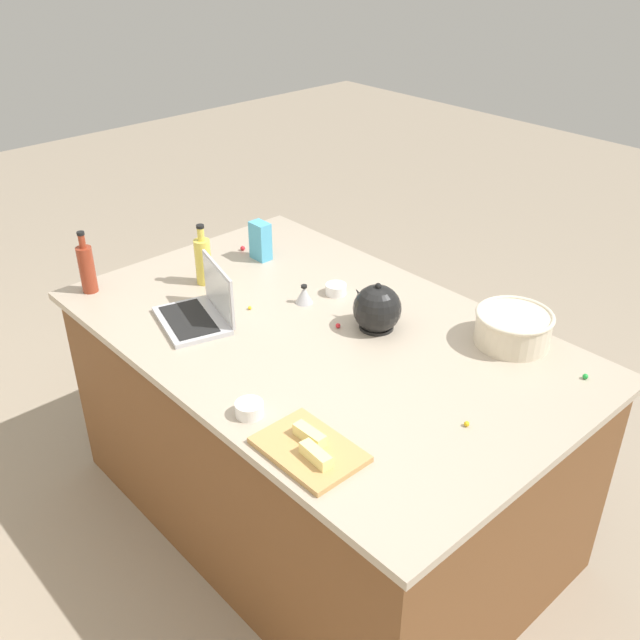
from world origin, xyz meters
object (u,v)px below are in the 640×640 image
Objects in this scene: ramekin_small at (249,409)px; cutting_board at (309,449)px; ramekin_medium at (336,289)px; mixing_bowl_large at (513,327)px; bottle_soy at (87,268)px; butter_stick_right at (316,455)px; kitchen_timer at (304,295)px; laptop at (200,310)px; kettle at (377,309)px; candy_bag at (260,241)px; butter_stick_left at (310,435)px; bottle_oil at (203,260)px.

cutting_board is at bearing -175.35° from ramekin_small.
ramekin_medium is at bearing -62.07° from ramekin_small.
bottle_soy reaches higher than mixing_bowl_large.
kitchen_timer is at bearing -39.34° from butter_stick_right.
laptop is at bearing 39.84° from mixing_bowl_large.
kettle is 0.76m from candy_bag.
butter_stick_left is 0.09m from butter_stick_right.
butter_stick_left is (-1.06, 0.36, -0.07)m from bottle_oil.
kettle is 0.78m from butter_stick_right.
ramekin_small is 1.12m from candy_bag.
butter_stick_right is 0.31m from ramekin_small.
laptop reaches higher than mixing_bowl_large.
bottle_soy is 1.00m from ramekin_medium.
bottle_oil is 2.90× the size of ramekin_small.
kettle reaches higher than ramekin_small.
butter_stick_left is 1.43× the size of kitchen_timer.
butter_stick_right is (-0.01, 0.95, -0.03)m from mixing_bowl_large.
bottle_soy is 1.09m from ramekin_small.
laptop is 4.01× the size of ramekin_small.
laptop is 1.68× the size of kettle.
bottle_oil is 0.78m from kettle.
candy_bag reaches higher than mixing_bowl_large.
cutting_board is 0.97m from ramekin_medium.
ramekin_medium is at bearing -48.21° from butter_stick_left.
butter_stick_left is 1.23× the size of ramekin_small.
bottle_soy is at bearing -1.00° from ramekin_small.
cutting_board is 0.89m from kitchen_timer.
cutting_board is at bearing 87.13° from mixing_bowl_large.
bottle_oil is 1.12m from butter_stick_left.
bottle_oil reaches higher than butter_stick_left.
butter_stick_right is at bearing 140.66° from kitchen_timer.
butter_stick_left is 0.86m from kitchen_timer.
ramekin_medium is at bearing -102.50° from kitchen_timer.
bottle_oil reaches higher than kitchen_timer.
ramekin_medium reaches higher than cutting_board.
cutting_board is 0.06m from butter_stick_right.
butter_stick_left is at bearing 131.79° from ramekin_medium.
kettle reaches higher than cutting_board.
bottle_oil is 0.93m from ramekin_small.
candy_bag is (0.43, -0.13, 0.05)m from kitchen_timer.
cutting_board is at bearing 160.49° from bottle_oil.
cutting_board is at bearing -179.92° from bottle_soy.
bottle_soy is at bearing 56.76° from bottle_oil.
kettle is (-0.98, -0.65, -0.03)m from bottle_soy.
candy_bag is (0.46, 0.02, 0.06)m from ramekin_medium.
mixing_bowl_large is at bearing -162.99° from ramekin_medium.
bottle_oil reaches higher than laptop.
mixing_bowl_large is at bearing -140.16° from laptop.
mixing_bowl_large is at bearing -154.18° from bottle_oil.
kitchen_timer is (0.65, -0.55, -0.00)m from butter_stick_left.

